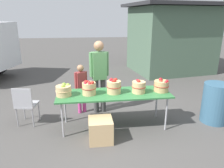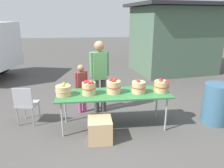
{
  "view_description": "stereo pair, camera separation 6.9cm",
  "coord_description": "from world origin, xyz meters",
  "views": [
    {
      "loc": [
        -0.56,
        -3.99,
        2.25
      ],
      "look_at": [
        0.0,
        0.3,
        0.85
      ],
      "focal_mm": 33.72,
      "sensor_mm": 36.0,
      "label": 1
    },
    {
      "loc": [
        -0.49,
        -4.0,
        2.25
      ],
      "look_at": [
        0.0,
        0.3,
        0.85
      ],
      "focal_mm": 33.72,
      "sensor_mm": 36.0,
      "label": 2
    }
  ],
  "objects": [
    {
      "name": "ground_plane",
      "position": [
        0.0,
        0.0,
        0.0
      ],
      "size": [
        40.0,
        40.0,
        0.0
      ],
      "primitive_type": "plane",
      "color": "#474442"
    },
    {
      "name": "apple_basket_red_1",
      "position": [
        0.0,
        0.01,
        0.89
      ],
      "size": [
        0.3,
        0.3,
        0.32
      ],
      "color": "tan",
      "rests_on": "market_table"
    },
    {
      "name": "folding_chair",
      "position": [
        -1.84,
        0.3,
        0.51
      ],
      "size": [
        0.46,
        0.46,
        0.86
      ],
      "rotation": [
        0.0,
        0.0,
        2.97
      ],
      "color": "#99999E",
      "rests_on": "ground"
    },
    {
      "name": "apple_basket_red_2",
      "position": [
        0.51,
        -0.03,
        0.88
      ],
      "size": [
        0.29,
        0.29,
        0.28
      ],
      "color": "tan",
      "rests_on": "market_table"
    },
    {
      "name": "apple_basket_green_0",
      "position": [
        -1.0,
        -0.01,
        0.86
      ],
      "size": [
        0.32,
        0.32,
        0.25
      ],
      "color": "tan",
      "rests_on": "market_table"
    },
    {
      "name": "market_table",
      "position": [
        0.0,
        0.0,
        0.71
      ],
      "size": [
        2.3,
        0.76,
        0.75
      ],
      "color": "#2D6B38",
      "rests_on": "ground"
    },
    {
      "name": "vendor_adult",
      "position": [
        -0.24,
        0.75,
        1.02
      ],
      "size": [
        0.45,
        0.27,
        1.73
      ],
      "rotation": [
        0.0,
        0.0,
        3.29
      ],
      "color": "#3F3F3F",
      "rests_on": "ground"
    },
    {
      "name": "apple_basket_red_3",
      "position": [
        1.0,
        -0.01,
        0.87
      ],
      "size": [
        0.32,
        0.32,
        0.28
      ],
      "color": "tan",
      "rests_on": "market_table"
    },
    {
      "name": "trash_barrel",
      "position": [
        2.24,
        -0.07,
        0.44
      ],
      "size": [
        0.57,
        0.57,
        0.88
      ],
      "primitive_type": "cylinder",
      "color": "#335972",
      "rests_on": "ground"
    },
    {
      "name": "apple_basket_red_0",
      "position": [
        -0.5,
        -0.01,
        0.89
      ],
      "size": [
        0.29,
        0.29,
        0.3
      ],
      "color": "tan",
      "rests_on": "market_table"
    },
    {
      "name": "food_kiosk",
      "position": [
        3.04,
        4.53,
        1.38
      ],
      "size": [
        3.9,
        3.4,
        2.74
      ],
      "rotation": [
        0.0,
        0.0,
        0.15
      ],
      "color": "#47604C",
      "rests_on": "ground"
    },
    {
      "name": "produce_crate",
      "position": [
        -0.32,
        -0.52,
        0.22
      ],
      "size": [
        0.44,
        0.44,
        0.44
      ],
      "primitive_type": "cube",
      "color": "tan",
      "rests_on": "ground"
    },
    {
      "name": "child_customer",
      "position": [
        -0.67,
        0.77,
        0.7
      ],
      "size": [
        0.3,
        0.23,
        1.19
      ],
      "rotation": [
        0.0,
        0.0,
        3.52
      ],
      "color": "#CC3F8C",
      "rests_on": "ground"
    }
  ]
}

